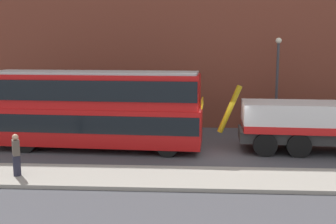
% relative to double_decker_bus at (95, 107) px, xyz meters
% --- Properties ---
extents(ground_plane, '(120.00, 120.00, 0.00)m').
position_rel_double_decker_bus_xyz_m(ground_plane, '(6.47, -0.48, -2.23)').
color(ground_plane, '#424247').
extents(near_kerb, '(60.00, 2.80, 0.15)m').
position_rel_double_decker_bus_xyz_m(near_kerb, '(6.47, -4.68, -2.16)').
color(near_kerb, gray).
rests_on(near_kerb, ground_plane).
extents(building_facade, '(60.00, 1.50, 16.00)m').
position_rel_double_decker_bus_xyz_m(building_facade, '(6.47, 6.62, 5.84)').
color(building_facade, brown).
rests_on(building_facade, ground_plane).
extents(double_decker_bus, '(11.15, 3.21, 4.06)m').
position_rel_double_decker_bus_xyz_m(double_decker_bus, '(0.00, 0.00, 0.00)').
color(double_decker_bus, red).
rests_on(double_decker_bus, ground_plane).
extents(pedestrian_onlooker, '(0.43, 0.48, 1.71)m').
position_rel_double_decker_bus_xyz_m(pedestrian_onlooker, '(-2.03, -4.98, -1.25)').
color(pedestrian_onlooker, '#232333').
rests_on(pedestrian_onlooker, near_kerb).
extents(street_lamp, '(0.36, 0.36, 5.83)m').
position_rel_double_decker_bus_xyz_m(street_lamp, '(10.13, 4.43, 1.24)').
color(street_lamp, '#38383D').
rests_on(street_lamp, ground_plane).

